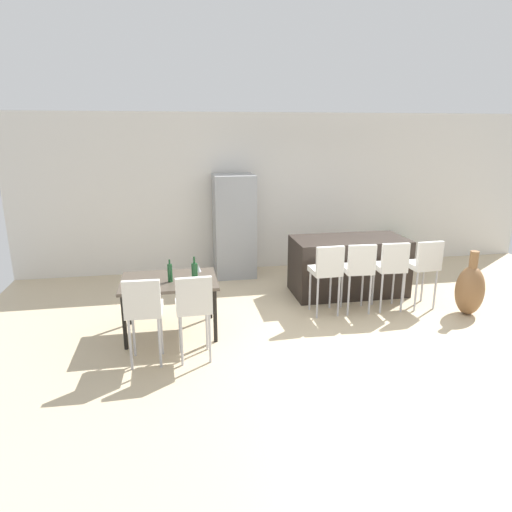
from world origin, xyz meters
name	(u,v)px	position (x,y,z in m)	size (l,w,h in m)	color
ground_plane	(335,324)	(0.00, 0.00, 0.00)	(10.00, 10.00, 0.00)	#C6B28E
back_wall	(286,192)	(0.00, 2.88, 1.45)	(10.00, 0.12, 2.90)	silver
kitchen_island	(348,266)	(0.63, 1.16, 0.46)	(1.82, 0.87, 0.92)	black
bar_chair_left	(327,269)	(-0.03, 0.34, 0.70)	(0.41, 0.41, 1.05)	silver
bar_chair_middle	(359,267)	(0.45, 0.34, 0.70)	(0.42, 0.42, 1.05)	silver
bar_chair_right	(391,265)	(0.95, 0.34, 0.70)	(0.42, 0.42, 1.05)	silver
bar_chair_far	(425,263)	(1.48, 0.34, 0.70)	(0.42, 0.42, 1.05)	silver
dining_table	(169,285)	(-2.23, 0.14, 0.67)	(1.22, 0.87, 0.74)	#4C4238
dining_chair_near	(144,307)	(-2.51, -0.66, 0.70)	(0.41, 0.41, 1.05)	silver
dining_chair_far	(194,304)	(-1.95, -0.66, 0.70)	(0.41, 0.41, 1.05)	silver
wine_bottle_right	(195,272)	(-1.90, 0.00, 0.87)	(0.08, 0.08, 0.33)	#194723
wine_bottle_end	(170,273)	(-2.21, 0.05, 0.86)	(0.06, 0.06, 0.29)	#194723
wine_glass_left	(198,269)	(-1.85, 0.14, 0.86)	(0.07, 0.07, 0.17)	silver
refrigerator	(234,226)	(-1.07, 2.44, 0.92)	(0.72, 0.68, 1.84)	#939699
floor_vase	(470,290)	(2.02, -0.02, 0.38)	(0.40, 0.40, 0.95)	brown
potted_plant	(399,248)	(2.20, 2.43, 0.35)	(0.40, 0.40, 0.60)	beige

